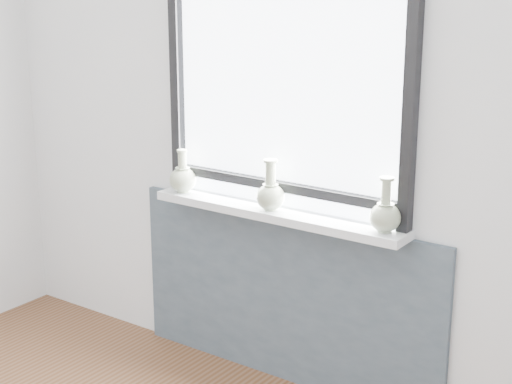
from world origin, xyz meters
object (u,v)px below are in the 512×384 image
Objects in this scene: vase_a at (183,178)px; vase_c at (385,214)px; windowsill at (276,213)px; vase_b at (270,194)px.

vase_a is 0.91× the size of vase_c.
windowsill is 0.10m from vase_b.
vase_b is (-0.02, -0.02, 0.10)m from windowsill.
vase_b is (0.54, -0.01, 0.01)m from vase_a.
vase_c reaches higher than windowsill.
windowsill is at bearing 179.51° from vase_c.
vase_b reaches higher than vase_a.
windowsill is 0.57m from vase_c.
vase_a reaches higher than windowsill.
vase_b is 0.58m from vase_c.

